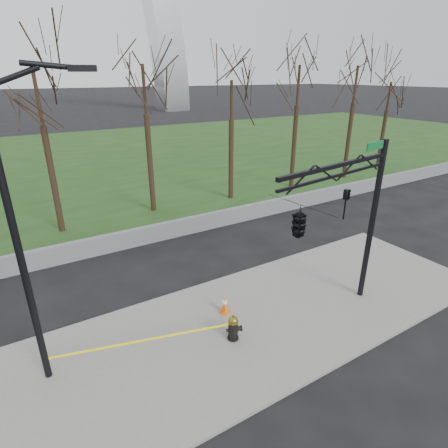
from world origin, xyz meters
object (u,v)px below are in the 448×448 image
fire_hydrant (234,328)px  street_light (23,223)px  traffic_cone (225,305)px  traffic_signal_mast (317,215)px

fire_hydrant → street_light: size_ratio=0.11×
fire_hydrant → street_light: bearing=-173.0°
fire_hydrant → street_light: (-5.04, 1.37, 4.18)m
traffic_cone → traffic_signal_mast: size_ratio=0.10×
street_light → traffic_signal_mast: 7.69m
street_light → traffic_cone: bearing=9.2°
street_light → traffic_signal_mast: street_light is taller
fire_hydrant → traffic_signal_mast: size_ratio=0.15×
traffic_cone → street_light: size_ratio=0.07×
fire_hydrant → street_light: 6.69m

